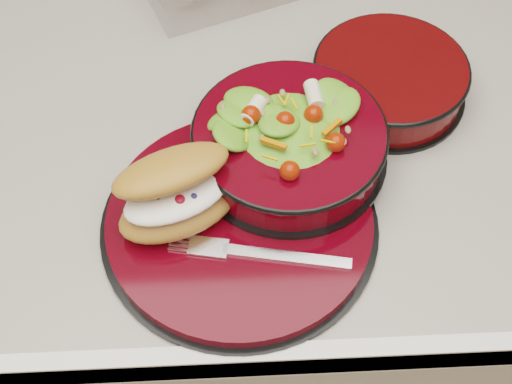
{
  "coord_description": "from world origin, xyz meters",
  "views": [
    {
      "loc": [
        -0.09,
        -0.65,
        1.6
      ],
      "look_at": [
        -0.07,
        -0.18,
        0.94
      ],
      "focal_mm": 50.0,
      "sensor_mm": 36.0,
      "label": 1
    }
  ],
  "objects_px": {
    "dinner_plate": "(240,222)",
    "croissant": "(176,194)",
    "salad_bowl": "(289,137)",
    "island_counter": "(290,261)",
    "fork": "(263,254)",
    "extra_bowl": "(389,79)"
  },
  "relations": [
    {
      "from": "fork",
      "to": "extra_bowl",
      "type": "relative_size",
      "value": 0.88
    },
    {
      "from": "extra_bowl",
      "to": "fork",
      "type": "bearing_deg",
      "value": -125.35
    },
    {
      "from": "dinner_plate",
      "to": "croissant",
      "type": "bearing_deg",
      "value": 172.97
    },
    {
      "from": "dinner_plate",
      "to": "fork",
      "type": "height_order",
      "value": "fork"
    },
    {
      "from": "island_counter",
      "to": "fork",
      "type": "bearing_deg",
      "value": -104.79
    },
    {
      "from": "extra_bowl",
      "to": "croissant",
      "type": "bearing_deg",
      "value": -144.69
    },
    {
      "from": "dinner_plate",
      "to": "salad_bowl",
      "type": "distance_m",
      "value": 0.12
    },
    {
      "from": "dinner_plate",
      "to": "salad_bowl",
      "type": "height_order",
      "value": "salad_bowl"
    },
    {
      "from": "island_counter",
      "to": "salad_bowl",
      "type": "distance_m",
      "value": 0.52
    },
    {
      "from": "dinner_plate",
      "to": "salad_bowl",
      "type": "bearing_deg",
      "value": 54.49
    },
    {
      "from": "island_counter",
      "to": "extra_bowl",
      "type": "distance_m",
      "value": 0.49
    },
    {
      "from": "fork",
      "to": "croissant",
      "type": "bearing_deg",
      "value": 68.37
    },
    {
      "from": "island_counter",
      "to": "extra_bowl",
      "type": "height_order",
      "value": "extra_bowl"
    },
    {
      "from": "dinner_plate",
      "to": "salad_bowl",
      "type": "relative_size",
      "value": 1.35
    },
    {
      "from": "island_counter",
      "to": "fork",
      "type": "relative_size",
      "value": 6.84
    },
    {
      "from": "island_counter",
      "to": "dinner_plate",
      "type": "bearing_deg",
      "value": -114.05
    },
    {
      "from": "salad_bowl",
      "to": "croissant",
      "type": "xyz_separation_m",
      "value": [
        -0.13,
        -0.08,
        0.0
      ]
    },
    {
      "from": "island_counter",
      "to": "extra_bowl",
      "type": "bearing_deg",
      "value": -1.8
    },
    {
      "from": "salad_bowl",
      "to": "dinner_plate",
      "type": "bearing_deg",
      "value": -125.51
    },
    {
      "from": "island_counter",
      "to": "fork",
      "type": "height_order",
      "value": "fork"
    },
    {
      "from": "salad_bowl",
      "to": "fork",
      "type": "distance_m",
      "value": 0.15
    },
    {
      "from": "croissant",
      "to": "extra_bowl",
      "type": "bearing_deg",
      "value": 12.56
    }
  ]
}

